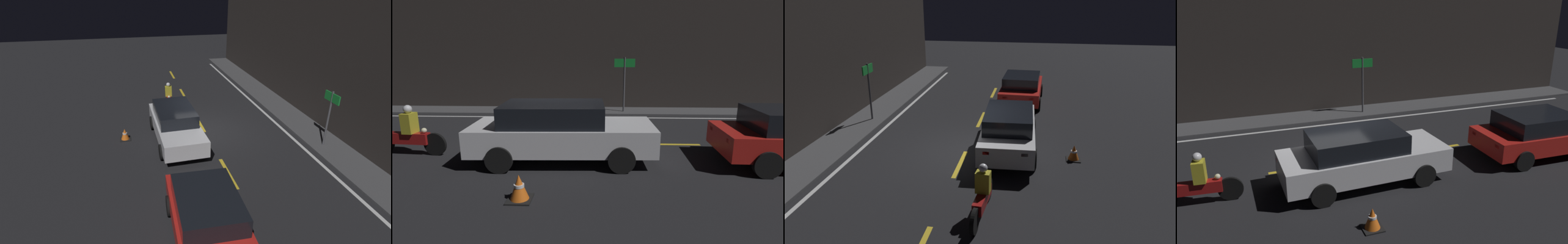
{
  "view_description": "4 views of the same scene",
  "coord_description": "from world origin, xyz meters",
  "views": [
    {
      "loc": [
        12.46,
        -3.3,
        6.48
      ],
      "look_at": [
        0.37,
        -0.53,
        0.74
      ],
      "focal_mm": 28.0,
      "sensor_mm": 36.0,
      "label": 1
    },
    {
      "loc": [
        1.42,
        -8.98,
        2.81
      ],
      "look_at": [
        1.09,
        -0.28,
        0.75
      ],
      "focal_mm": 28.0,
      "sensor_mm": 36.0,
      "label": 2
    },
    {
      "loc": [
        -12.01,
        -2.41,
        5.47
      ],
      "look_at": [
        0.1,
        -0.49,
        1.1
      ],
      "focal_mm": 35.0,
      "sensor_mm": 36.0,
      "label": 3
    },
    {
      "loc": [
        -2.65,
        -10.59,
        5.02
      ],
      "look_at": [
        1.4,
        0.32,
        1.11
      ],
      "focal_mm": 35.0,
      "sensor_mm": 36.0,
      "label": 4
    }
  ],
  "objects": [
    {
      "name": "motorcycle",
      "position": [
        -3.79,
        -1.16,
        0.56
      ],
      "size": [
        2.17,
        0.38,
        1.38
      ],
      "rotation": [
        0.0,
        0.0,
        -0.08
      ],
      "color": "black",
      "rests_on": "ground"
    },
    {
      "name": "ground_plane",
      "position": [
        0.0,
        0.0,
        0.0
      ],
      "size": [
        56.0,
        56.0,
        0.0
      ],
      "primitive_type": "plane",
      "color": "black"
    },
    {
      "name": "sedan_white",
      "position": [
        0.44,
        -1.46,
        0.8
      ],
      "size": [
        4.65,
        2.02,
        1.51
      ],
      "rotation": [
        0.0,
        0.0,
        0.03
      ],
      "color": "silver",
      "rests_on": "ground"
    },
    {
      "name": "lane_solid_kerb",
      "position": [
        0.0,
        3.74,
        0.0
      ],
      "size": [
        25.2,
        0.14,
        0.01
      ],
      "color": "silver",
      "rests_on": "ground"
    },
    {
      "name": "lane_dash_d",
      "position": [
        3.5,
        0.0,
        0.0
      ],
      "size": [
        2.0,
        0.14,
        0.01
      ],
      "color": "gold",
      "rests_on": "ground"
    },
    {
      "name": "traffic_cone_near",
      "position": [
        -0.09,
        -3.68,
        0.25
      ],
      "size": [
        0.47,
        0.47,
        0.52
      ],
      "color": "black",
      "rests_on": "ground"
    },
    {
      "name": "building_front",
      "position": [
        0.0,
        5.76,
        3.96
      ],
      "size": [
        28.0,
        0.3,
        7.93
      ],
      "color": "#2D2826",
      "rests_on": "ground"
    },
    {
      "name": "shop_sign",
      "position": [
        2.52,
        4.58,
        1.8
      ],
      "size": [
        0.9,
        0.08,
        2.4
      ],
      "color": "#4C4C51",
      "rests_on": "raised_curb"
    },
    {
      "name": "lane_dash_c",
      "position": [
        -1.0,
        0.0,
        0.0
      ],
      "size": [
        2.0,
        0.14,
        0.01
      ],
      "color": "gold",
      "rests_on": "ground"
    },
    {
      "name": "raised_curb",
      "position": [
        0.0,
        4.8,
        0.06
      ],
      "size": [
        28.0,
        1.62,
        0.12
      ],
      "color": "#424244",
      "rests_on": "ground"
    },
    {
      "name": "lane_dash_e",
      "position": [
        8.0,
        0.0,
        0.0
      ],
      "size": [
        2.0,
        0.14,
        0.01
      ],
      "color": "gold",
      "rests_on": "ground"
    },
    {
      "name": "taxi_red",
      "position": [
        6.44,
        -1.58,
        0.76
      ],
      "size": [
        4.2,
        2.09,
        1.42
      ],
      "rotation": [
        0.0,
        0.0,
        -0.03
      ],
      "color": "red",
      "rests_on": "ground"
    }
  ]
}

